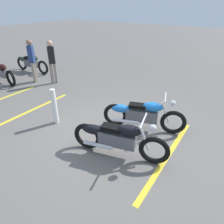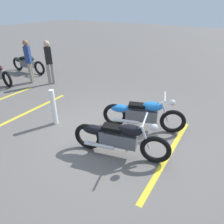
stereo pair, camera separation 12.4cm
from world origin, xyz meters
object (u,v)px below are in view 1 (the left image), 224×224
object	(u,v)px
bollard_post	(55,107)
motorcycle_bright_foreground	(141,114)
bystander_near_row	(52,60)
motorcycle_row_far_left	(31,63)
motorcycle_row_left	(1,72)
bystander_secondary	(32,59)
motorcycle_dark_foreground	(117,138)

from	to	relation	value
bollard_post	motorcycle_bright_foreground	bearing A→B (deg)	-154.67
motorcycle_bright_foreground	bystander_near_row	world-z (taller)	bystander_near_row
motorcycle_row_far_left	bystander_near_row	world-z (taller)	bystander_near_row
motorcycle_row_left	bystander_secondary	size ratio (longest dim) A/B	1.23
motorcycle_bright_foreground	motorcycle_row_left	world-z (taller)	motorcycle_bright_foreground
motorcycle_row_far_left	motorcycle_row_left	size ratio (longest dim) A/B	1.00
motorcycle_row_far_left	bollard_post	distance (m)	5.58
bystander_near_row	bystander_secondary	world-z (taller)	bystander_secondary
bystander_secondary	bollard_post	world-z (taller)	bystander_secondary
bystander_secondary	motorcycle_row_left	bearing A→B (deg)	1.54
motorcycle_row_far_left	bollard_post	world-z (taller)	bollard_post
motorcycle_row_left	bystander_near_row	bearing A→B (deg)	35.23
motorcycle_row_left	bystander_near_row	xyz separation A→B (m)	(-2.05, -1.15, 0.54)
motorcycle_row_left	motorcycle_dark_foreground	bearing A→B (deg)	-5.49
motorcycle_dark_foreground	motorcycle_row_far_left	world-z (taller)	motorcycle_dark_foreground
bystander_near_row	bollard_post	world-z (taller)	bystander_near_row
motorcycle_bright_foreground	motorcycle_row_left	bearing A→B (deg)	160.58
bystander_near_row	bystander_secondary	bearing A→B (deg)	56.57
bystander_secondary	bollard_post	size ratio (longest dim) A/B	1.73
motorcycle_dark_foreground	bollard_post	world-z (taller)	same
bystander_secondary	bollard_post	distance (m)	3.95
motorcycle_bright_foreground	motorcycle_dark_foreground	xyz separation A→B (m)	(-0.02, 1.28, 0.00)
motorcycle_dark_foreground	bystander_near_row	size ratio (longest dim) A/B	1.23
motorcycle_row_far_left	bystander_near_row	xyz separation A→B (m)	(-2.24, 0.55, 0.54)
motorcycle_bright_foreground	bollard_post	size ratio (longest dim) A/B	2.07
motorcycle_row_far_left	bollard_post	xyz separation A→B (m)	(-4.80, 2.84, 0.07)
motorcycle_row_left	bollard_post	bearing A→B (deg)	-7.96
motorcycle_row_far_left	motorcycle_dark_foreground	bearing A→B (deg)	-26.20
motorcycle_bright_foreground	bystander_secondary	world-z (taller)	bystander_secondary
motorcycle_bright_foreground	motorcycle_dark_foreground	size ratio (longest dim) A/B	0.98
motorcycle_row_far_left	motorcycle_row_left	bearing A→B (deg)	-86.34
motorcycle_bright_foreground	bystander_near_row	xyz separation A→B (m)	(4.76, -1.26, 0.54)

